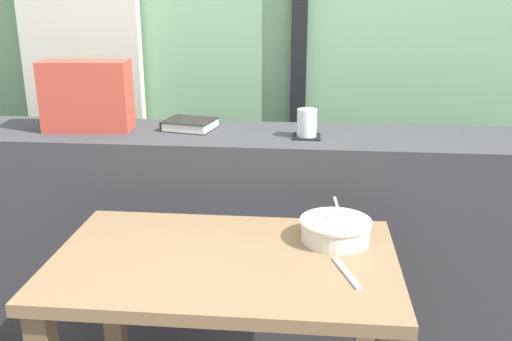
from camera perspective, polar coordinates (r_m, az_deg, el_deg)
The scene contains 10 objects.
curtain_left_panel at distance 2.80m, azimuth -17.32°, elevation 14.02°, with size 0.56×0.06×2.50m, color beige.
window_divider_post at distance 2.62m, azimuth 4.41°, elevation 15.62°, with size 0.07×0.05×2.60m, color black.
dark_console_ledge at distance 2.27m, azimuth -2.77°, elevation -7.12°, with size 2.80×0.40×0.89m, color #38383D.
breakfast_table at distance 1.64m, azimuth -3.11°, elevation -12.78°, with size 0.94×0.59×0.70m.
coaster_square at distance 2.06m, azimuth 5.07°, elevation 3.40°, with size 0.10×0.10×0.01m, color black.
juice_glass at distance 2.05m, azimuth 5.11°, elevation 4.71°, with size 0.07×0.07×0.10m.
closed_book at distance 2.19m, azimuth -6.64°, elevation 4.60°, with size 0.21×0.19×0.04m.
throw_pillow at distance 2.23m, azimuth -16.56°, elevation 7.19°, with size 0.32×0.14×0.26m, color #B74233.
soup_bowl at distance 1.67m, azimuth 7.95°, elevation -5.93°, with size 0.21×0.21×0.15m.
fork_utensil at distance 1.51m, azimuth 9.03°, elevation -10.05°, with size 0.02×0.17×0.01m, color silver.
Camera 1 is at (0.31, -1.48, 1.41)m, focal length 40.00 mm.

